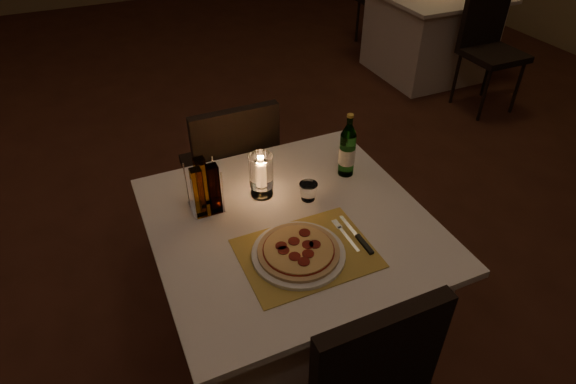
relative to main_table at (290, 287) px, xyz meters
name	(u,v)px	position (x,y,z in m)	size (l,w,h in m)	color
floor	(255,229)	(0.13, 0.80, -0.38)	(8.00, 10.00, 0.02)	#4A2317
main_table	(290,287)	(0.00, 0.00, 0.00)	(1.00, 1.00, 0.74)	white
chair_far	(232,164)	(0.00, 0.71, 0.18)	(0.42, 0.42, 0.90)	black
placemat	(306,253)	(-0.02, -0.18, 0.37)	(0.45, 0.34, 0.00)	gold
plate	(298,254)	(-0.05, -0.18, 0.38)	(0.32, 0.32, 0.01)	white
pizza	(299,250)	(-0.05, -0.18, 0.39)	(0.28, 0.28, 0.02)	#D8B77F
fork	(344,233)	(0.14, -0.15, 0.37)	(0.02, 0.18, 0.00)	silver
knife	(361,240)	(0.18, -0.21, 0.37)	(0.02, 0.22, 0.01)	black
tumbler	(308,191)	(0.12, 0.09, 0.40)	(0.07, 0.07, 0.07)	white
water_bottle	(347,151)	(0.34, 0.18, 0.48)	(0.07, 0.07, 0.28)	#6BB360
hurricane_candle	(261,172)	(-0.04, 0.19, 0.47)	(0.09, 0.09, 0.18)	white
cruet_caddy	(205,189)	(-0.26, 0.19, 0.46)	(0.12, 0.12, 0.21)	white
neighbor_table_right	(429,33)	(2.42, 2.26, 0.00)	(1.00, 1.00, 0.74)	white
neighbor_chair_ra	(489,40)	(2.42, 1.55, 0.18)	(0.42, 0.42, 0.90)	black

